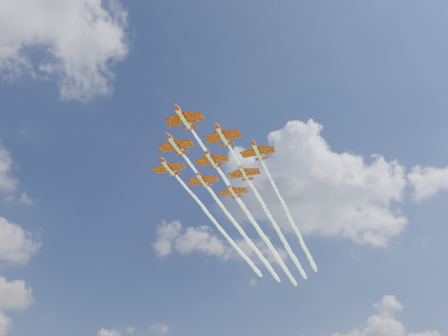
{
  "coord_description": "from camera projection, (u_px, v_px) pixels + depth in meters",
  "views": [
    {
      "loc": [
        -69.41,
        -92.93,
        7.97
      ],
      "look_at": [
        8.8,
        4.14,
        84.26
      ],
      "focal_mm": 35.0,
      "sensor_mm": 36.0,
      "label": 1
    }
  ],
  "objects": [
    {
      "name": "jet_row3_centre",
      "position": [
        254.0,
        223.0,
        180.76
      ],
      "size": [
        95.39,
        62.46,
        3.09
      ],
      "rotation": [
        0.0,
        0.0,
        0.57
      ],
      "color": "#A72309"
    },
    {
      "name": "jet_lead",
      "position": [
        239.0,
        200.0,
        162.68
      ],
      "size": [
        95.39,
        62.46,
        3.09
      ],
      "rotation": [
        0.0,
        0.0,
        0.57
      ],
      "color": "#A72309"
    },
    {
      "name": "jet_row3_starb",
      "position": [
        220.0,
        228.0,
        184.87
      ],
      "size": [
        95.39,
        62.46,
        3.09
      ],
      "rotation": [
        0.0,
        0.0,
        0.57
      ],
      "color": "#A72309"
    },
    {
      "name": "jet_tail",
      "position": [
        267.0,
        242.0,
        198.84
      ],
      "size": [
        95.39,
        62.46,
        3.09
      ],
      "rotation": [
        0.0,
        0.0,
        0.57
      ],
      "color": "#A72309"
    },
    {
      "name": "jet_row4_port",
      "position": [
        278.0,
        231.0,
        187.74
      ],
      "size": [
        95.39,
        62.46,
        3.09
      ],
      "rotation": [
        0.0,
        0.0,
        0.57
      ],
      "color": "#A72309"
    },
    {
      "name": "jet_row2_starb",
      "position": [
        229.0,
        215.0,
        173.78
      ],
      "size": [
        95.39,
        62.46,
        3.09
      ],
      "rotation": [
        0.0,
        0.0,
        0.57
      ],
      "color": "#A72309"
    },
    {
      "name": "jet_row2_port",
      "position": [
        266.0,
        209.0,
        169.67
      ],
      "size": [
        95.39,
        62.46,
        3.09
      ],
      "rotation": [
        0.0,
        0.0,
        0.57
      ],
      "color": "#A72309"
    },
    {
      "name": "jet_row3_port",
      "position": [
        290.0,
        218.0,
        176.65
      ],
      "size": [
        95.39,
        62.46,
        3.09
      ],
      "rotation": [
        0.0,
        0.0,
        0.57
      ],
      "color": "#A72309"
    },
    {
      "name": "jet_row4_starb",
      "position": [
        245.0,
        235.0,
        191.85
      ],
      "size": [
        95.39,
        62.46,
        3.09
      ],
      "rotation": [
        0.0,
        0.0,
        0.57
      ],
      "color": "#A72309"
    }
  ]
}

